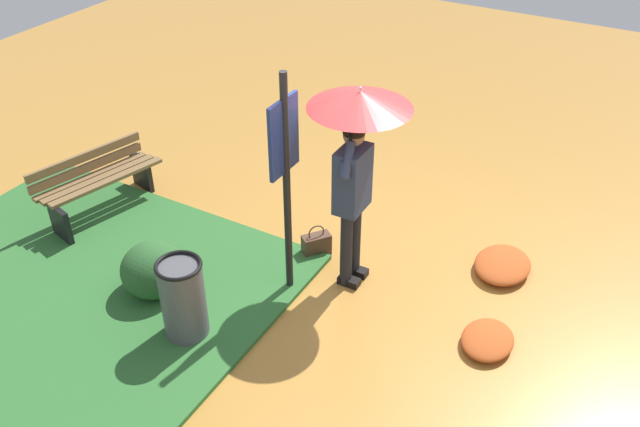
# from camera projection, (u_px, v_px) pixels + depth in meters

# --- Properties ---
(ground_plane) EXTENTS (18.00, 18.00, 0.00)m
(ground_plane) POSITION_uv_depth(u_px,v_px,m) (375.00, 274.00, 6.99)
(ground_plane) COLOR #B27A33
(grass_verge) EXTENTS (4.80, 4.00, 0.05)m
(grass_verge) POSITION_uv_depth(u_px,v_px,m) (17.00, 331.00, 6.28)
(grass_verge) COLOR #2D662D
(grass_verge) RESTS_ON ground_plane
(person_with_umbrella) EXTENTS (0.96, 0.96, 2.04)m
(person_with_umbrella) POSITION_uv_depth(u_px,v_px,m) (357.00, 140.00, 6.13)
(person_with_umbrella) COLOR black
(person_with_umbrella) RESTS_ON ground_plane
(info_sign_post) EXTENTS (0.44, 0.07, 2.30)m
(info_sign_post) POSITION_uv_depth(u_px,v_px,m) (285.00, 162.00, 6.01)
(info_sign_post) COLOR black
(info_sign_post) RESTS_ON ground_plane
(handbag) EXTENTS (0.32, 0.29, 0.37)m
(handbag) POSITION_uv_depth(u_px,v_px,m) (317.00, 244.00, 7.21)
(handbag) COLOR #4C3323
(handbag) RESTS_ON ground_plane
(park_bench) EXTENTS (1.43, 0.70, 0.75)m
(park_bench) POSITION_uv_depth(u_px,v_px,m) (98.00, 182.00, 7.71)
(park_bench) COLOR black
(park_bench) RESTS_ON ground_plane
(trash_bin) EXTENTS (0.42, 0.42, 0.83)m
(trash_bin) POSITION_uv_depth(u_px,v_px,m) (183.00, 300.00, 6.04)
(trash_bin) COLOR #4C4C51
(trash_bin) RESTS_ON ground_plane
(shrub_cluster) EXTENTS (0.68, 0.62, 0.56)m
(shrub_cluster) POSITION_uv_depth(u_px,v_px,m) (157.00, 270.00, 6.64)
(shrub_cluster) COLOR #285628
(shrub_cluster) RESTS_ON ground_plane
(leaf_pile_near_person) EXTENTS (0.57, 0.46, 0.13)m
(leaf_pile_near_person) POSITION_uv_depth(u_px,v_px,m) (487.00, 340.00, 6.13)
(leaf_pile_near_person) COLOR #B74C1E
(leaf_pile_near_person) RESTS_ON ground_plane
(leaf_pile_by_bench) EXTENTS (0.70, 0.56, 0.15)m
(leaf_pile_by_bench) POSITION_uv_depth(u_px,v_px,m) (503.00, 265.00, 7.00)
(leaf_pile_by_bench) COLOR #B74C1E
(leaf_pile_by_bench) RESTS_ON ground_plane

